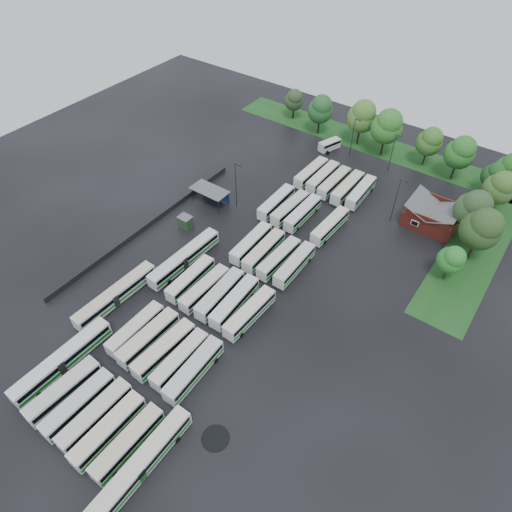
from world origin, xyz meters
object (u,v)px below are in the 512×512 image
Objects in this scene: artic_bus_west_a at (62,361)px; minibus at (330,145)px; brick_building at (431,217)px; artic_bus_east at (141,465)px.

artic_bus_west_a is 2.77× the size of minibus.
brick_building is 1.65× the size of minibus.
artic_bus_west_a is at bearing -116.66° from brick_building.
brick_building is at bearing -3.34° from minibus.
brick_building is at bearing 79.26° from artic_bus_east.
artic_bus_east is at bearing -99.83° from brick_building.
artic_bus_east is (-12.05, -69.54, -0.12)m from brick_building.
brick_building is at bearing 64.37° from artic_bus_west_a.
minibus is at bearing 102.06° from artic_bus_east.
brick_building is 33.77m from minibus.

